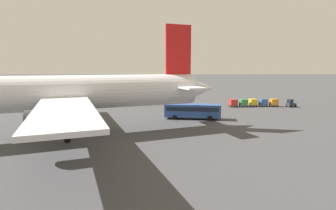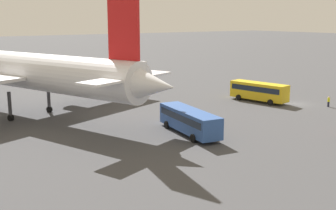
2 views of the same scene
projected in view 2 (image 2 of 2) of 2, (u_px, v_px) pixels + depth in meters
name	position (u px, v px, depth m)	size (l,w,h in m)	color
ground_plane	(297.00, 104.00, 71.48)	(600.00, 600.00, 0.00)	#424244
airplane	(21.00, 71.00, 61.95)	(53.82, 47.06, 17.79)	silver
shuttle_bus_near	(259.00, 90.00, 73.00)	(10.69, 4.54, 3.31)	gold
shuttle_bus_far	(189.00, 119.00, 52.72)	(11.65, 4.36, 3.06)	#2D5199
worker_person	(329.00, 102.00, 68.89)	(0.38, 0.38, 1.74)	#1E1E2D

